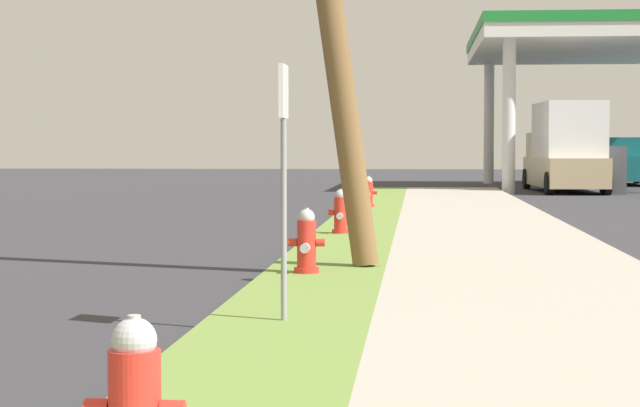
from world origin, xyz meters
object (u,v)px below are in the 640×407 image
object	(u,v)px
street_sign_post	(284,138)
car_navy_by_near_pump	(551,166)
fire_hydrant_second	(307,245)
truck_teal_on_apron	(622,163)
truck_tan_at_forecourt	(565,150)
fire_hydrant_fourth	(368,193)
fire_hydrant_third	(341,214)

from	to	relation	value
street_sign_post	car_navy_by_near_pump	bearing A→B (deg)	80.31
fire_hydrant_second	truck_teal_on_apron	distance (m)	36.07
car_navy_by_near_pump	truck_tan_at_forecourt	bearing A→B (deg)	-94.19
car_navy_by_near_pump	truck_tan_at_forecourt	distance (m)	10.78
fire_hydrant_fourth	street_sign_post	bearing A→B (deg)	-89.72
car_navy_by_near_pump	fire_hydrant_fourth	bearing A→B (deg)	-106.96
fire_hydrant_fourth	truck_tan_at_forecourt	xyz separation A→B (m)	(6.33, 12.61, 1.04)
fire_hydrant_second	street_sign_post	bearing A→B (deg)	-87.36
fire_hydrant_third	fire_hydrant_fourth	world-z (taller)	same
car_navy_by_near_pump	fire_hydrant_third	bearing A→B (deg)	-102.80
fire_hydrant_fourth	car_navy_by_near_pump	xyz separation A→B (m)	(7.12, 23.34, 0.28)
fire_hydrant_second	truck_teal_on_apron	world-z (taller)	truck_teal_on_apron
fire_hydrant_fourth	truck_tan_at_forecourt	bearing A→B (deg)	63.35
street_sign_post	car_navy_by_near_pump	size ratio (longest dim) A/B	0.46
truck_teal_on_apron	truck_tan_at_forecourt	bearing A→B (deg)	-113.22
street_sign_post	fire_hydrant_second	bearing A→B (deg)	92.64
fire_hydrant_third	truck_tan_at_forecourt	size ratio (longest dim) A/B	0.12
car_navy_by_near_pump	street_sign_post	bearing A→B (deg)	-99.69
fire_hydrant_second	fire_hydrant_third	xyz separation A→B (m)	(-0.02, 5.93, 0.00)
truck_tan_at_forecourt	street_sign_post	bearing A→B (deg)	-101.58
fire_hydrant_fourth	fire_hydrant_third	bearing A→B (deg)	-90.66
fire_hydrant_second	fire_hydrant_third	size ratio (longest dim) A/B	1.00
truck_teal_on_apron	fire_hydrant_second	bearing A→B (deg)	-105.67
fire_hydrant_third	car_navy_by_near_pump	bearing A→B (deg)	77.20
car_navy_by_near_pump	truck_teal_on_apron	bearing A→B (deg)	-49.10
truck_tan_at_forecourt	truck_teal_on_apron	size ratio (longest dim) A/B	1.18
fire_hydrant_third	truck_tan_at_forecourt	bearing A→B (deg)	72.99
street_sign_post	truck_tan_at_forecourt	bearing A→B (deg)	78.42
fire_hydrant_third	truck_tan_at_forecourt	xyz separation A→B (m)	(6.43, 21.01, 1.04)
truck_tan_at_forecourt	car_navy_by_near_pump	bearing A→B (deg)	85.81
fire_hydrant_third	street_sign_post	distance (m)	9.53
street_sign_post	truck_teal_on_apron	size ratio (longest dim) A/B	0.39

